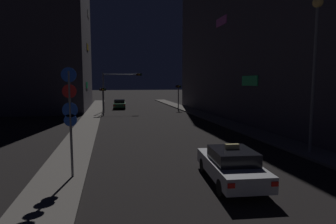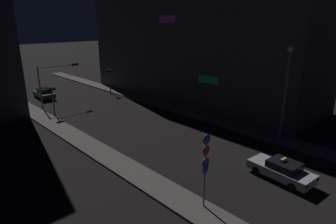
{
  "view_description": "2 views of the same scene",
  "coord_description": "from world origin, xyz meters",
  "px_view_note": "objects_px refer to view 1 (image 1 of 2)",
  "views": [
    {
      "loc": [
        -4.58,
        -2.69,
        4.08
      ],
      "look_at": [
        -0.02,
        18.88,
        1.73
      ],
      "focal_mm": 29.56,
      "sensor_mm": 36.0,
      "label": 1
    },
    {
      "loc": [
        -17.66,
        0.13,
        10.53
      ],
      "look_at": [
        1.24,
        19.98,
        1.85
      ],
      "focal_mm": 30.63,
      "sensor_mm": 36.0,
      "label": 2
    }
  ],
  "objects_px": {
    "far_car": "(120,104)",
    "traffic_light_left_kerb": "(103,95)",
    "traffic_light_right_kerb": "(178,92)",
    "street_lamp_near_block": "(315,47)",
    "taxi": "(231,165)",
    "sign_pole_left": "(70,112)",
    "traffic_light_overhead": "(119,83)"
  },
  "relations": [
    {
      "from": "far_car",
      "to": "traffic_light_left_kerb",
      "type": "height_order",
      "value": "traffic_light_left_kerb"
    },
    {
      "from": "traffic_light_left_kerb",
      "to": "traffic_light_right_kerb",
      "type": "relative_size",
      "value": 0.93
    },
    {
      "from": "traffic_light_left_kerb",
      "to": "street_lamp_near_block",
      "type": "bearing_deg",
      "value": -61.13
    },
    {
      "from": "traffic_light_left_kerb",
      "to": "street_lamp_near_block",
      "type": "relative_size",
      "value": 0.41
    },
    {
      "from": "taxi",
      "to": "far_car",
      "type": "bearing_deg",
      "value": 95.6
    },
    {
      "from": "traffic_light_right_kerb",
      "to": "street_lamp_near_block",
      "type": "distance_m",
      "value": 26.64
    },
    {
      "from": "taxi",
      "to": "street_lamp_near_block",
      "type": "xyz_separation_m",
      "value": [
        6.24,
        3.14,
        5.27
      ]
    },
    {
      "from": "far_car",
      "to": "sign_pole_left",
      "type": "xyz_separation_m",
      "value": [
        -3.08,
        -31.97,
        2.14
      ]
    },
    {
      "from": "taxi",
      "to": "street_lamp_near_block",
      "type": "relative_size",
      "value": 0.54
    },
    {
      "from": "traffic_light_overhead",
      "to": "traffic_light_right_kerb",
      "type": "xyz_separation_m",
      "value": [
        8.74,
        1.32,
        -1.28
      ]
    },
    {
      "from": "traffic_light_left_kerb",
      "to": "sign_pole_left",
      "type": "distance_m",
      "value": 22.98
    },
    {
      "from": "traffic_light_overhead",
      "to": "street_lamp_near_block",
      "type": "distance_m",
      "value": 27.01
    },
    {
      "from": "far_car",
      "to": "street_lamp_near_block",
      "type": "height_order",
      "value": "street_lamp_near_block"
    },
    {
      "from": "traffic_light_overhead",
      "to": "sign_pole_left",
      "type": "distance_m",
      "value": 26.77
    },
    {
      "from": "traffic_light_overhead",
      "to": "traffic_light_left_kerb",
      "type": "bearing_deg",
      "value": -119.35
    },
    {
      "from": "traffic_light_left_kerb",
      "to": "traffic_light_right_kerb",
      "type": "xyz_separation_m",
      "value": [
        10.79,
        4.96,
        0.17
      ]
    },
    {
      "from": "traffic_light_overhead",
      "to": "street_lamp_near_block",
      "type": "bearing_deg",
      "value": -68.68
    },
    {
      "from": "taxi",
      "to": "traffic_light_overhead",
      "type": "distance_m",
      "value": 28.64
    },
    {
      "from": "sign_pole_left",
      "to": "traffic_light_overhead",
      "type": "bearing_deg",
      "value": 83.93
    },
    {
      "from": "traffic_light_right_kerb",
      "to": "sign_pole_left",
      "type": "height_order",
      "value": "sign_pole_left"
    },
    {
      "from": "far_car",
      "to": "traffic_light_overhead",
      "type": "xyz_separation_m",
      "value": [
        -0.26,
        -5.37,
        3.24
      ]
    },
    {
      "from": "sign_pole_left",
      "to": "street_lamp_near_block",
      "type": "relative_size",
      "value": 0.54
    },
    {
      "from": "sign_pole_left",
      "to": "traffic_light_right_kerb",
      "type": "bearing_deg",
      "value": 67.49
    },
    {
      "from": "far_car",
      "to": "traffic_light_left_kerb",
      "type": "bearing_deg",
      "value": -104.32
    },
    {
      "from": "far_car",
      "to": "traffic_light_right_kerb",
      "type": "height_order",
      "value": "traffic_light_right_kerb"
    },
    {
      "from": "taxi",
      "to": "traffic_light_overhead",
      "type": "height_order",
      "value": "traffic_light_overhead"
    },
    {
      "from": "traffic_light_overhead",
      "to": "street_lamp_near_block",
      "type": "relative_size",
      "value": 0.64
    },
    {
      "from": "far_car",
      "to": "traffic_light_left_kerb",
      "type": "relative_size",
      "value": 1.3
    },
    {
      "from": "sign_pole_left",
      "to": "far_car",
      "type": "bearing_deg",
      "value": 84.49
    },
    {
      "from": "street_lamp_near_block",
      "to": "traffic_light_overhead",
      "type": "bearing_deg",
      "value": 111.32
    },
    {
      "from": "traffic_light_overhead",
      "to": "taxi",
      "type": "bearing_deg",
      "value": -82.83
    },
    {
      "from": "sign_pole_left",
      "to": "street_lamp_near_block",
      "type": "xyz_separation_m",
      "value": [
        12.62,
        1.51,
        3.13
      ]
    }
  ]
}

